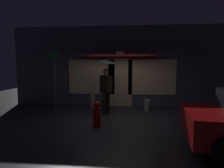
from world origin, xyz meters
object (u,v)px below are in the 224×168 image
Objects in this scene: person_with_umbrella at (106,72)px; fire_hydrant at (97,115)px; street_sign_post at (55,75)px; sidewalk_bollard_2 at (92,101)px; sidewalk_bollard at (147,105)px.

fire_hydrant is at bearing -55.28° from person_with_umbrella.
sidewalk_bollard_2 is at bearing 10.05° from street_sign_post.
sidewalk_bollard is 0.59× the size of fire_hydrant.
street_sign_post is at bearing -169.95° from sidewalk_bollard_2.
sidewalk_bollard is at bearing -7.43° from sidewalk_bollard_2.
person_with_umbrella reaches higher than sidewalk_bollard.
fire_hydrant reaches higher than sidewalk_bollard_2.
fire_hydrant is (-1.72, -2.31, 0.13)m from sidewalk_bollard.
sidewalk_bollard_2 is (1.57, 0.28, -1.15)m from street_sign_post.
fire_hydrant is at bearing -46.42° from street_sign_post.
sidewalk_bollard is at bearing -0.45° from street_sign_post.
sidewalk_bollard_2 is at bearing 163.86° from person_with_umbrella.
person_with_umbrella is 2.26m from sidewalk_bollard.
street_sign_post is at bearing -159.74° from person_with_umbrella.
person_with_umbrella is 1.82m from sidewalk_bollard_2.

